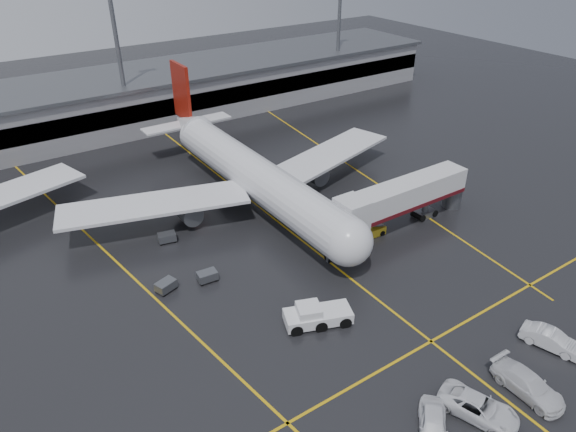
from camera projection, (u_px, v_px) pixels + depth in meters
ground at (293, 233)px, 62.49m from camera, size 220.00×220.00×0.00m
apron_line_centre at (293, 233)px, 62.49m from camera, size 0.25×90.00×0.02m
apron_line_stop at (431, 341)px, 46.73m from camera, size 60.00×0.25×0.02m
apron_line_left at (100, 246)px, 60.00m from camera, size 9.99×69.35×0.02m
apron_line_right at (354, 168)px, 78.34m from camera, size 7.57×69.64×0.02m
terminal at (144, 97)px, 94.66m from camera, size 122.00×19.00×8.60m
light_mast_mid at (118, 49)px, 82.88m from camera, size 3.00×1.20×25.45m
light_mast_right at (339, 20)px, 104.60m from camera, size 3.00×1.20×25.45m
main_airliner at (250, 172)px, 67.32m from camera, size 48.80×45.60×14.10m
jet_bridge at (404, 198)px, 61.94m from camera, size 19.90×3.40×6.05m
pushback_tractor at (316, 316)px, 48.40m from camera, size 6.72×4.55×2.23m
belt_loader at (371, 232)px, 61.80m from camera, size 3.44×1.70×2.14m
service_van_a at (478, 407)px, 39.50m from camera, size 4.59×6.59×1.67m
service_van_b at (528, 384)px, 41.36m from camera, size 2.56×6.09×1.76m
service_van_c at (551, 340)px, 45.74m from camera, size 3.22×5.40×1.68m
service_van_d at (433, 425)px, 38.12m from camera, size 4.98×4.92×1.70m
baggage_cart_a at (207, 276)px, 54.12m from camera, size 2.10×1.46×1.12m
baggage_cart_b at (166, 286)px, 52.72m from camera, size 2.31×1.87×1.12m
baggage_cart_c at (167, 237)px, 60.57m from camera, size 2.22×1.68×1.12m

